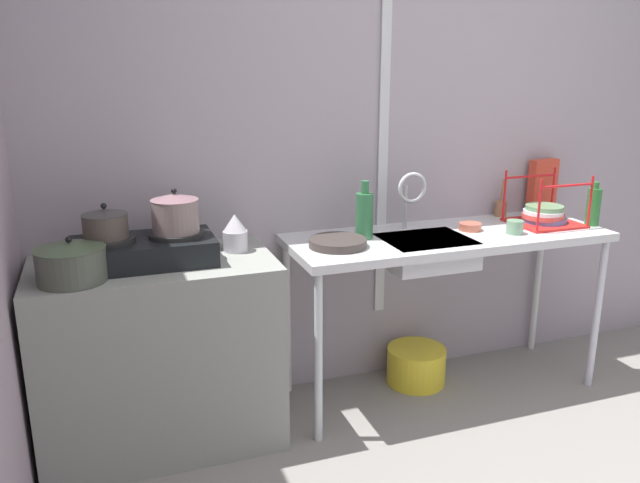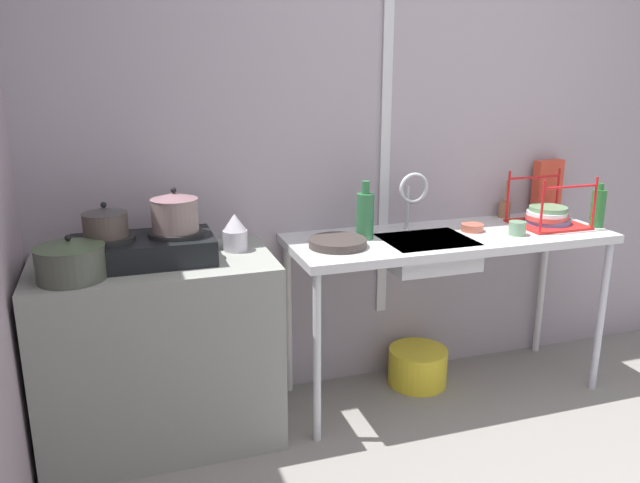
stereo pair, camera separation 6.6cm
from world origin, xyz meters
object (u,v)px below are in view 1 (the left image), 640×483
utensil_jar (501,208)px  cup_by_rack (515,227)px  pot_on_right_burner (175,213)px  bucket_on_floor (416,365)px  frying_pan (338,243)px  sink_basin (425,252)px  pot_beside_stove (71,262)px  dish_rack (544,215)px  percolator (235,233)px  faucet (411,191)px  stove (143,250)px  cereal_box (542,186)px  pot_on_left_burner (105,223)px  small_bowl_on_drainboard (470,227)px  bottle_by_rack (593,206)px  bottle_by_sink (364,215)px

utensil_jar → cup_by_rack: bearing=-114.4°
pot_on_right_burner → bucket_on_floor: 1.52m
frying_pan → bucket_on_floor: bearing=14.5°
sink_basin → cup_by_rack: cup_by_rack is taller
pot_beside_stove → dish_rack: dish_rack is taller
percolator → faucet: faucet is taller
percolator → dish_rack: size_ratio=0.51×
percolator → utensil_jar: 1.49m
stove → pot_on_right_burner: bearing=-0.0°
dish_rack → bucket_on_floor: bearing=171.8°
cereal_box → stove: bearing=178.2°
pot_beside_stove → pot_on_left_burner: bearing=46.1°
frying_pan → cup_by_rack: bearing=-4.9°
cup_by_rack → cereal_box: (0.41, 0.34, 0.11)m
percolator → bucket_on_floor: 1.24m
pot_beside_stove → small_bowl_on_drainboard: bearing=5.0°
pot_on_right_burner → bottle_by_rack: 2.06m
dish_rack → bottle_by_sink: 0.98m
frying_pan → pot_on_right_burner: bearing=177.3°
bottle_by_rack → utensil_jar: bearing=135.0°
bucket_on_floor → percolator: bearing=-177.7°
pot_beside_stove → frying_pan: 1.12m
bottle_by_rack → frying_pan: bearing=177.3°
stove → small_bowl_on_drainboard: size_ratio=5.18×
cup_by_rack → cereal_box: 0.54m
stove → bucket_on_floor: stove is taller
dish_rack → cup_by_rack: dish_rack is taller
pot_on_left_burner → cereal_box: bearing=5.7°
dish_rack → pot_on_right_burner: bearing=-179.9°
percolator → pot_on_left_burner: bearing=-174.0°
sink_basin → utensil_jar: utensil_jar is taller
percolator → bottle_by_sink: bearing=-0.1°
pot_beside_stove → dish_rack: (2.25, 0.14, -0.03)m
utensil_jar → cereal_box: bearing=0.7°
stove → pot_on_left_burner: (-0.14, -0.00, 0.12)m
pot_beside_stove → utensil_jar: utensil_jar is taller
stove → small_bowl_on_drainboard: bearing=0.8°
cereal_box → bottle_by_sink: bearing=-179.2°
stove → frying_pan: (0.84, -0.03, -0.04)m
faucet → utensil_jar: 0.64m
cup_by_rack → percolator: bearing=172.9°
dish_rack → utensil_jar: dish_rack is taller
bucket_on_floor → cup_by_rack: bearing=-27.6°
bottle_by_sink → utensil_jar: bearing=11.0°
pot_beside_stove → bottle_by_rack: bearing=1.0°
cup_by_rack → pot_beside_stove: bearing=-179.1°
bucket_on_floor → frying_pan: bearing=-165.5°
bottle_by_rack → cereal_box: (-0.06, 0.32, 0.05)m
stove → cup_by_rack: 1.73m
pot_on_right_burner → faucet: 1.13m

